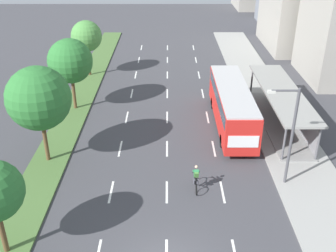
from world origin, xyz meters
The scene contains 12 objects.
median_strip centered at (-8.30, 20.00, 0.06)m, with size 2.60×52.00×0.12m, color #4C7038.
sidewalk_right centered at (9.25, 20.00, 0.07)m, with size 4.50×52.00×0.15m, color #9E9E99.
lane_divider_left centered at (-3.50, 16.96, 0.00)m, with size 0.14×44.92×0.01m.
lane_divider_center centered at (0.00, 16.96, 0.00)m, with size 0.14×44.92×0.01m.
lane_divider_right centered at (3.50, 16.96, 0.00)m, with size 0.14×44.92×0.01m.
bus_shelter centered at (9.53, 15.69, 1.87)m, with size 2.90×12.76×2.86m.
bus centered at (5.25, 15.39, 2.07)m, with size 2.54×11.29×3.37m.
cyclist centered at (1.83, 6.60, 0.79)m, with size 0.46×1.82×1.71m.
median_tree_second centered at (-8.40, 9.95, 4.80)m, with size 4.28×4.28×6.83m.
median_tree_third centered at (-8.28, 18.68, 4.49)m, with size 3.85×3.85×6.30m.
median_tree_fourth centered at (-8.50, 27.42, 4.36)m, with size 3.25×3.25×5.88m.
streetlight centered at (7.42, 7.16, 3.89)m, with size 1.91×0.24×6.50m.
Camera 1 is at (0.08, -13.87, 15.10)m, focal length 42.36 mm.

